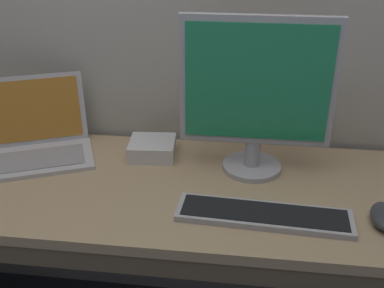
% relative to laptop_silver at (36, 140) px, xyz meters
% --- Properties ---
extents(desk, '(1.89, 0.60, 0.75)m').
position_rel_laptop_silver_xyz_m(desk, '(0.42, -0.14, -0.25)').
color(desk, tan).
rests_on(desk, ground).
extents(laptop_silver, '(0.42, 0.38, 0.25)m').
position_rel_laptop_silver_xyz_m(laptop_silver, '(0.00, 0.00, 0.00)').
color(laptop_silver, silver).
rests_on(laptop_silver, desk).
extents(external_monitor, '(0.45, 0.19, 0.49)m').
position_rel_laptop_silver_xyz_m(external_monitor, '(0.72, -0.02, 0.20)').
color(external_monitor, '#B7B7BC').
rests_on(external_monitor, desk).
extents(wired_keyboard, '(0.48, 0.14, 0.02)m').
position_rel_laptop_silver_xyz_m(wired_keyboard, '(0.75, -0.27, -0.05)').
color(wired_keyboard, '#BCBCC1').
rests_on(wired_keyboard, desk).
extents(computer_mouse, '(0.09, 0.13, 0.04)m').
position_rel_laptop_silver_xyz_m(computer_mouse, '(1.07, -0.25, -0.04)').
color(computer_mouse, '#38383D').
rests_on(computer_mouse, desk).
extents(external_drive_box, '(0.16, 0.15, 0.05)m').
position_rel_laptop_silver_xyz_m(external_drive_box, '(0.39, 0.04, -0.03)').
color(external_drive_box, silver).
rests_on(external_drive_box, desk).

